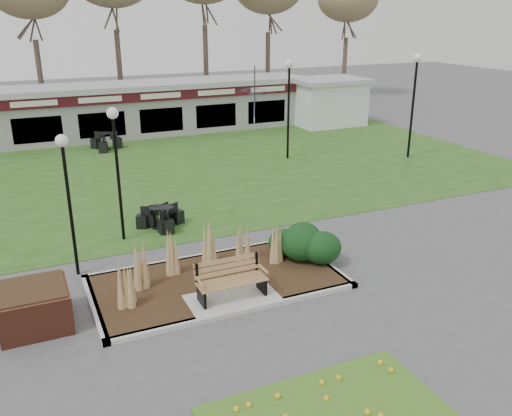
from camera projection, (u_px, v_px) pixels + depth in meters
name	position (u px, v px, depth m)	size (l,w,h in m)	color
ground	(235.00, 305.00, 13.05)	(100.00, 100.00, 0.00)	#515154
lawn	(130.00, 175.00, 23.32)	(34.00, 16.00, 0.02)	#28571B
planting_bed	(259.00, 260.00, 14.57)	(6.75, 3.40, 1.27)	#301F13
park_bench	(231.00, 279.00, 13.06)	(1.70, 0.66, 0.93)	#A97F4C
brick_planter	(34.00, 307.00, 12.04)	(1.50, 1.50, 0.95)	brown
food_pavilion	(97.00, 111.00, 29.63)	(24.60, 3.40, 2.90)	gray
service_hut	(328.00, 101.00, 33.17)	(4.40, 3.40, 2.83)	white
lamp_post_near_right	(115.00, 145.00, 15.75)	(0.34, 0.34, 4.09)	black
lamp_post_mid_left	(66.00, 175.00, 13.63)	(0.32, 0.32, 3.82)	black
lamp_post_mid_right	(289.00, 88.00, 24.80)	(0.38, 0.38, 4.60)	black
lamp_post_far_right	(415.00, 83.00, 24.91)	(0.40, 0.40, 4.86)	black
bistro_set_a	(166.00, 221.00, 17.58)	(1.34, 1.22, 0.71)	black
bistro_set_b	(105.00, 144.00, 27.44)	(1.53, 1.60, 0.86)	black
bistro_set_c	(158.00, 221.00, 17.56)	(1.35, 1.24, 0.72)	black
patio_umbrella	(255.00, 105.00, 29.80)	(2.27, 2.31, 2.79)	black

